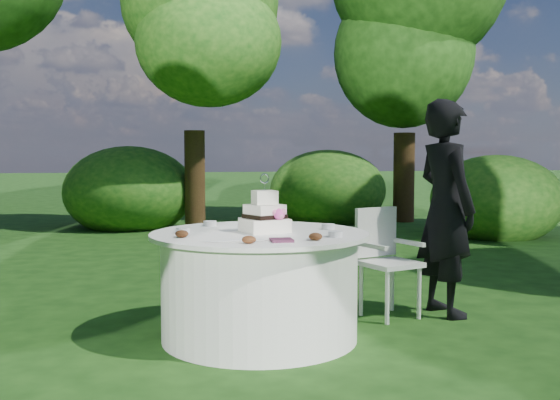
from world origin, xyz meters
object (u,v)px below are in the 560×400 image
object	(u,v)px
guest	(446,208)
chair	(384,253)
cake	(265,216)
table	(260,285)
napkins	(281,240)

from	to	relation	value
guest	chair	distance (m)	0.63
guest	cake	bearing A→B (deg)	95.42
guest	cake	world-z (taller)	guest
guest	table	size ratio (longest dim) A/B	1.14
guest	chair	world-z (taller)	guest
cake	chair	distance (m)	1.22
napkins	cake	distance (m)	0.52
table	napkins	bearing A→B (deg)	-82.65
napkins	guest	bearing A→B (deg)	30.74
napkins	guest	distance (m)	1.81
napkins	chair	world-z (taller)	chair
napkins	cake	xyz separation A→B (m)	(-0.02, 0.51, 0.10)
table	guest	bearing A→B (deg)	14.53
napkins	table	distance (m)	0.64
table	cake	bearing A→B (deg)	2.09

